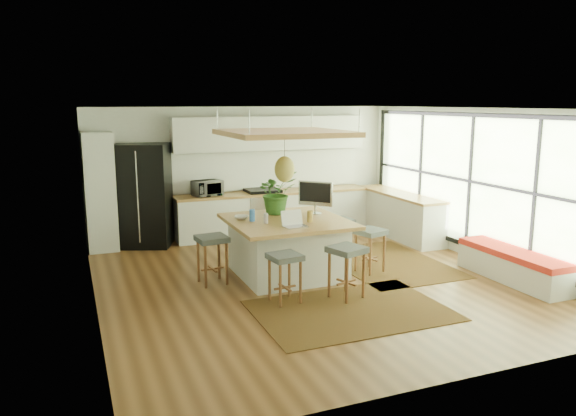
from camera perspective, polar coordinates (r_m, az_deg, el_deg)
name	(u,v)px	position (r m, az deg, el deg)	size (l,w,h in m)	color
floor	(311,280)	(8.89, 2.42, -7.46)	(7.00, 7.00, 0.00)	#513017
ceiling	(313,109)	(8.44, 2.57, 10.22)	(7.00, 7.00, 0.00)	white
wall_back	(244,171)	(11.80, -4.53, 3.83)	(6.50, 6.50, 0.00)	silver
wall_front	(460,254)	(5.63, 17.34, -4.53)	(6.50, 6.50, 0.00)	silver
wall_left	(90,212)	(7.82, -19.76, -0.42)	(7.00, 7.00, 0.00)	silver
wall_right	(480,185)	(10.32, 19.18, 2.23)	(7.00, 7.00, 0.00)	silver
window_wall	(479,183)	(10.29, 19.08, 2.49)	(0.10, 6.20, 2.60)	black
pantry	(100,192)	(11.01, -18.82, 1.57)	(0.55, 0.60, 2.25)	silver
back_counter_base	(274,214)	(11.83, -1.46, -0.60)	(4.20, 0.60, 0.88)	silver
back_counter_top	(274,193)	(11.74, -1.47, 1.60)	(4.24, 0.64, 0.05)	olive
backsplash	(269,170)	(11.96, -1.98, 3.95)	(4.20, 0.02, 0.80)	white
upper_cabinets	(271,133)	(11.74, -1.74, 7.74)	(4.20, 0.34, 0.70)	silver
range	(263,212)	(11.73, -2.60, -0.40)	(0.76, 0.62, 1.00)	#A5A5AA
right_counter_base	(399,216)	(11.85, 11.42, -0.79)	(0.60, 2.50, 0.88)	silver
right_counter_top	(400,194)	(11.77, 11.51, 1.41)	(0.64, 2.54, 0.05)	olive
window_bench	(512,265)	(9.48, 22.13, -5.52)	(0.52, 2.00, 0.50)	silver
ceiling_panel	(284,150)	(8.72, -0.37, 5.98)	(1.86, 1.86, 0.80)	olive
rug_near	(351,310)	(7.70, 6.50, -10.45)	(2.60, 1.80, 0.01)	black
rug_right	(386,263)	(9.96, 10.09, -5.56)	(1.80, 2.60, 0.01)	black
fridge	(143,199)	(11.13, -14.70, 0.86)	(1.00, 0.78, 2.01)	black
island	(287,247)	(9.02, -0.09, -4.09)	(1.85, 1.85, 0.93)	olive
stool_near_left	(285,278)	(7.83, -0.32, -7.28)	(0.42, 0.42, 0.71)	#3E4344
stool_near_right	(346,275)	(8.05, 6.04, -6.85)	(0.46, 0.46, 0.77)	#3E4344
stool_right_front	(370,251)	(9.31, 8.45, -4.44)	(0.43, 0.43, 0.73)	#3E4344
stool_right_back	(339,239)	(10.03, 5.27, -3.25)	(0.44, 0.44, 0.74)	#3E4344
stool_left_side	(212,261)	(8.72, -7.81, -5.49)	(0.45, 0.45, 0.76)	#3E4344
laptop	(295,219)	(8.36, 0.76, -1.17)	(0.35, 0.37, 0.26)	#A5A5AA
monitor	(315,199)	(9.34, 2.84, 0.97)	(0.61, 0.22, 0.56)	#A5A5AA
microwave	(207,186)	(11.29, -8.34, 2.21)	(0.56, 0.31, 0.38)	#A5A5AA
island_plant	(277,197)	(9.34, -1.17, 1.17)	(0.67, 0.74, 0.58)	#1E4C19
island_bowl	(242,218)	(8.96, -4.81, -0.99)	(0.24, 0.24, 0.06)	beige
island_bottle_0	(253,215)	(8.80, -3.66, -0.75)	(0.07, 0.07, 0.19)	#397CE7
island_bottle_1	(267,217)	(8.62, -2.19, -0.99)	(0.07, 0.07, 0.19)	silver
island_bottle_2	(309,216)	(8.72, 2.17, -0.85)	(0.07, 0.07, 0.19)	olive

